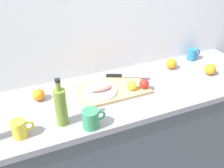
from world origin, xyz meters
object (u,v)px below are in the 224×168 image
object	(u,v)px
white_plate	(101,91)
cutting_board	(112,89)
olive_oil_bottle	(61,106)
coffee_mug_2	(91,119)
fish_fillet	(101,88)
orange_0	(210,69)
coffee_mug_0	(192,54)
coffee_mug_1	(20,129)
chef_knife	(122,76)
lemon_0	(132,86)

from	to	relation	value
white_plate	cutting_board	bearing A→B (deg)	11.72
olive_oil_bottle	coffee_mug_2	distance (m)	0.17
fish_fillet	orange_0	xyz separation A→B (m)	(0.82, -0.06, -0.01)
coffee_mug_0	coffee_mug_1	world-z (taller)	coffee_mug_1
chef_knife	coffee_mug_2	size ratio (longest dim) A/B	2.13
lemon_0	orange_0	xyz separation A→B (m)	(0.63, -0.01, -0.01)
chef_knife	coffee_mug_2	distance (m)	0.53
chef_knife	coffee_mug_1	world-z (taller)	coffee_mug_1
chef_knife	orange_0	xyz separation A→B (m)	(0.62, -0.18, 0.01)
orange_0	coffee_mug_0	bearing A→B (deg)	81.27
coffee_mug_1	chef_knife	bearing A→B (deg)	23.83
lemon_0	coffee_mug_1	size ratio (longest dim) A/B	0.55
fish_fillet	olive_oil_bottle	bearing A→B (deg)	-148.47
cutting_board	lemon_0	world-z (taller)	lemon_0
cutting_board	orange_0	bearing A→B (deg)	-5.97
fish_fillet	orange_0	distance (m)	0.82
fish_fillet	lemon_0	distance (m)	0.20
white_plate	orange_0	distance (m)	0.82
olive_oil_bottle	cutting_board	bearing A→B (deg)	27.53
white_plate	chef_knife	bearing A→B (deg)	31.27
coffee_mug_2	lemon_0	bearing A→B (deg)	31.26
coffee_mug_1	white_plate	bearing A→B (deg)	20.60
fish_fillet	orange_0	world-z (taller)	orange_0
lemon_0	orange_0	world-z (taller)	same
lemon_0	coffee_mug_2	world-z (taller)	coffee_mug_2
olive_oil_bottle	orange_0	bearing A→B (deg)	6.08
lemon_0	orange_0	bearing A→B (deg)	-0.70
chef_knife	coffee_mug_2	world-z (taller)	coffee_mug_2
cutting_board	chef_knife	bearing A→B (deg)	41.89
coffee_mug_0	coffee_mug_2	distance (m)	1.11
white_plate	coffee_mug_1	world-z (taller)	coffee_mug_1
cutting_board	coffee_mug_1	size ratio (longest dim) A/B	3.97
coffee_mug_0	coffee_mug_2	xyz separation A→B (m)	(-1.01, -0.45, 0.01)
coffee_mug_2	orange_0	world-z (taller)	coffee_mug_2
white_plate	coffee_mug_1	xyz separation A→B (m)	(-0.51, -0.19, 0.02)
chef_knife	orange_0	distance (m)	0.64
cutting_board	fish_fillet	world-z (taller)	fish_fillet
fish_fillet	olive_oil_bottle	world-z (taller)	olive_oil_bottle
white_plate	lemon_0	bearing A→B (deg)	-14.91
white_plate	coffee_mug_2	distance (m)	0.31
lemon_0	coffee_mug_0	world-z (taller)	coffee_mug_0
coffee_mug_0	fish_fillet	bearing A→B (deg)	-167.42
coffee_mug_0	olive_oil_bottle	bearing A→B (deg)	-162.18
white_plate	fish_fillet	world-z (taller)	fish_fillet
chef_knife	coffee_mug_1	xyz separation A→B (m)	(-0.71, -0.32, 0.02)
lemon_0	coffee_mug_2	xyz separation A→B (m)	(-0.35, -0.21, 0.00)
coffee_mug_2	orange_0	bearing A→B (deg)	11.79
fish_fillet	orange_0	size ratio (longest dim) A/B	1.87
cutting_board	coffee_mug_0	world-z (taller)	coffee_mug_0
chef_knife	orange_0	bearing A→B (deg)	8.11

